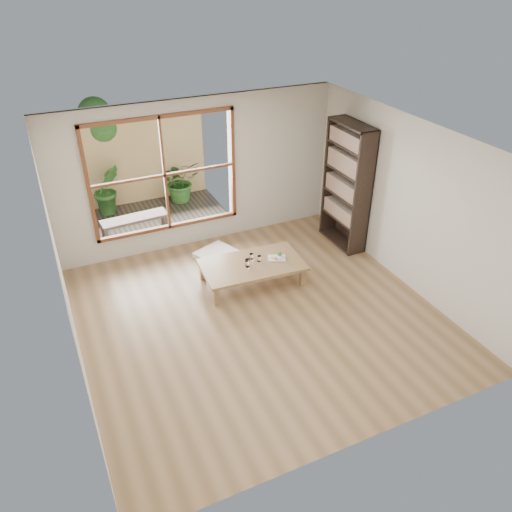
# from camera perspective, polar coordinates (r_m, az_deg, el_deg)

# --- Properties ---
(ground) EXTENTS (5.00, 5.00, 0.00)m
(ground) POSITION_cam_1_polar(r_m,az_deg,el_deg) (7.41, 0.24, -6.67)
(ground) COLOR #9E784F
(ground) RESTS_ON ground
(low_table) EXTENTS (1.66, 1.00, 0.35)m
(low_table) POSITION_cam_1_polar(r_m,az_deg,el_deg) (7.92, -0.45, -1.12)
(low_table) COLOR #966F48
(low_table) RESTS_ON ground
(floor_cushion) EXTENTS (0.82, 0.82, 0.09)m
(floor_cushion) POSITION_cam_1_polar(r_m,az_deg,el_deg) (8.74, -4.41, 0.15)
(floor_cushion) COLOR white
(floor_cushion) RESTS_ON ground
(bookshelf) EXTENTS (0.35, 0.99, 2.21)m
(bookshelf) POSITION_cam_1_polar(r_m,az_deg,el_deg) (8.85, 10.34, 7.86)
(bookshelf) COLOR #30221A
(bookshelf) RESTS_ON ground
(glass_tall) EXTENTS (0.07, 0.07, 0.13)m
(glass_tall) POSITION_cam_1_polar(r_m,az_deg,el_deg) (7.79, -0.99, -0.80)
(glass_tall) COLOR silver
(glass_tall) RESTS_ON low_table
(glass_mid) EXTENTS (0.07, 0.07, 0.10)m
(glass_mid) POSITION_cam_1_polar(r_m,az_deg,el_deg) (7.94, 0.40, -0.29)
(glass_mid) COLOR silver
(glass_mid) RESTS_ON low_table
(glass_short) EXTENTS (0.07, 0.07, 0.09)m
(glass_short) POSITION_cam_1_polar(r_m,az_deg,el_deg) (8.00, -0.53, -0.03)
(glass_short) COLOR silver
(glass_short) RESTS_ON low_table
(glass_small) EXTENTS (0.07, 0.07, 0.09)m
(glass_small) POSITION_cam_1_polar(r_m,az_deg,el_deg) (7.84, -1.01, -0.78)
(glass_small) COLOR silver
(glass_small) RESTS_ON low_table
(food_tray) EXTENTS (0.33, 0.29, 0.09)m
(food_tray) POSITION_cam_1_polar(r_m,az_deg,el_deg) (8.03, 2.45, -0.13)
(food_tray) COLOR white
(food_tray) RESTS_ON low_table
(deck) EXTENTS (2.80, 2.00, 0.05)m
(deck) POSITION_cam_1_polar(r_m,az_deg,el_deg) (10.13, -11.42, 3.98)
(deck) COLOR #363127
(deck) RESTS_ON ground
(garden_bench) EXTENTS (1.24, 0.44, 0.39)m
(garden_bench) POSITION_cam_1_polar(r_m,az_deg,el_deg) (9.46, -13.69, 4.00)
(garden_bench) COLOR #30221A
(garden_bench) RESTS_ON deck
(bamboo_fence) EXTENTS (2.80, 0.06, 1.80)m
(bamboo_fence) POSITION_cam_1_polar(r_m,az_deg,el_deg) (10.67, -13.33, 10.51)
(bamboo_fence) COLOR tan
(bamboo_fence) RESTS_ON ground
(shrub_right) EXTENTS (0.88, 0.79, 0.88)m
(shrub_right) POSITION_cam_1_polar(r_m,az_deg,el_deg) (10.67, -8.63, 8.50)
(shrub_right) COLOR #306023
(shrub_right) RESTS_ON deck
(shrub_left) EXTENTS (0.63, 0.54, 1.01)m
(shrub_left) POSITION_cam_1_polar(r_m,az_deg,el_deg) (10.43, -16.62, 7.32)
(shrub_left) COLOR #306023
(shrub_left) RESTS_ON deck
(garden_tree) EXTENTS (1.04, 0.85, 2.22)m
(garden_tree) POSITION_cam_1_polar(r_m,az_deg,el_deg) (10.63, -17.84, 13.93)
(garden_tree) COLOR #4C3D2D
(garden_tree) RESTS_ON ground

